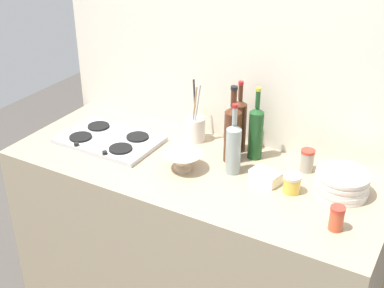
{
  "coord_description": "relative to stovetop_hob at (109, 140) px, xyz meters",
  "views": [
    {
      "loc": [
        1.04,
        -1.83,
        2.14
      ],
      "look_at": [
        0.0,
        0.0,
        1.02
      ],
      "focal_mm": 48.73,
      "sensor_mm": 36.0,
      "label": 1
    }
  ],
  "objects": [
    {
      "name": "condiment_jar_spare",
      "position": [
        0.97,
        0.02,
        0.03
      ],
      "size": [
        0.08,
        0.08,
        0.08
      ],
      "color": "gold",
      "rests_on": "counter_block"
    },
    {
      "name": "wine_bottle_mid_right",
      "position": [
        0.61,
        0.25,
        0.13
      ],
      "size": [
        0.07,
        0.07,
        0.36
      ],
      "color": "#472314",
      "rests_on": "counter_block"
    },
    {
      "name": "utensil_crock",
      "position": [
        0.37,
        0.24,
        0.06
      ],
      "size": [
        0.1,
        0.1,
        0.32
      ],
      "color": "silver",
      "rests_on": "counter_block"
    },
    {
      "name": "backsplash_panel",
      "position": [
        0.49,
        0.37,
        0.29
      ],
      "size": [
        1.9,
        0.06,
        2.41
      ],
      "primitive_type": "cube",
      "color": "beige",
      "rests_on": "ground"
    },
    {
      "name": "condiment_jar_front",
      "position": [
        0.97,
        0.22,
        0.04
      ],
      "size": [
        0.06,
        0.06,
        0.11
      ],
      "color": "#9E998C",
      "rests_on": "counter_block"
    },
    {
      "name": "counter_block",
      "position": [
        0.49,
        -0.01,
        -0.46
      ],
      "size": [
        1.8,
        0.7,
        0.9
      ],
      "primitive_type": "cube",
      "color": "tan",
      "rests_on": "ground"
    },
    {
      "name": "condiment_jar_rear",
      "position": [
        1.21,
        -0.15,
        0.04
      ],
      "size": [
        0.06,
        0.06,
        0.1
      ],
      "color": "#C64C2D",
      "rests_on": "counter_block"
    },
    {
      "name": "wine_bottle_leftmost",
      "position": [
        0.62,
        0.14,
        0.13
      ],
      "size": [
        0.08,
        0.08,
        0.38
      ],
      "color": "#472314",
      "rests_on": "counter_block"
    },
    {
      "name": "wine_bottle_rightmost",
      "position": [
        0.68,
        0.04,
        0.11
      ],
      "size": [
        0.07,
        0.07,
        0.34
      ],
      "color": "gray",
      "rests_on": "counter_block"
    },
    {
      "name": "plate_stack",
      "position": [
        1.16,
        0.11,
        0.04
      ],
      "size": [
        0.23,
        0.23,
        0.1
      ],
      "color": "silver",
      "rests_on": "counter_block"
    },
    {
      "name": "butter_dish",
      "position": [
        0.84,
        0.04,
        0.01
      ],
      "size": [
        0.15,
        0.11,
        0.06
      ],
      "primitive_type": "cube",
      "rotation": [
        0.0,
        0.0,
        -0.25
      ],
      "color": "white",
      "rests_on": "counter_block"
    },
    {
      "name": "wine_bottle_mid_left",
      "position": [
        0.71,
        0.22,
        0.12
      ],
      "size": [
        0.07,
        0.07,
        0.36
      ],
      "color": "#19471E",
      "rests_on": "counter_block"
    },
    {
      "name": "mixing_bowl",
      "position": [
        0.46,
        -0.05,
        0.03
      ],
      "size": [
        0.18,
        0.18,
        0.08
      ],
      "color": "beige",
      "rests_on": "counter_block"
    },
    {
      "name": "stovetop_hob",
      "position": [
        0.0,
        0.0,
        0.0
      ],
      "size": [
        0.5,
        0.32,
        0.04
      ],
      "color": "#B2B2B7",
      "rests_on": "counter_block"
    }
  ]
}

